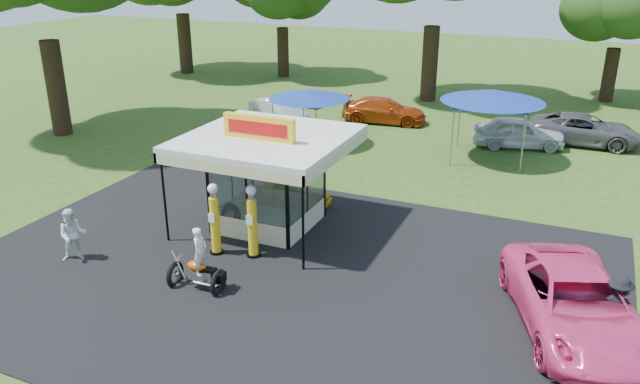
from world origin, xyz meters
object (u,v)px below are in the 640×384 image
(kiosk_car, at_px, (296,192))
(bg_car_b, at_px, (384,110))
(pink_sedan, at_px, (575,303))
(tent_east, at_px, (493,96))
(gas_pump_left, at_px, (215,221))
(motorcycle, at_px, (199,265))
(bg_car_c, at_px, (518,132))
(gas_station_kiosk, at_px, (268,179))
(gas_pump_right, at_px, (252,223))
(bg_car_a, at_px, (278,111))
(spectator_east_a, at_px, (617,307))
(bg_car_d, at_px, (585,130))
(spectator_west, at_px, (73,235))
(tent_west, at_px, (309,95))

(kiosk_car, relative_size, bg_car_b, 0.59)
(pink_sedan, relative_size, tent_east, 1.26)
(gas_pump_left, height_order, kiosk_car, gas_pump_left)
(motorcycle, relative_size, tent_east, 0.44)
(bg_car_b, height_order, bg_car_c, bg_car_c)
(gas_station_kiosk, bearing_deg, gas_pump_right, -73.94)
(bg_car_a, bearing_deg, gas_station_kiosk, -127.20)
(motorcycle, relative_size, bg_car_c, 0.46)
(gas_pump_right, xyz_separation_m, bg_car_c, (6.27, 15.70, -0.43))
(gas_station_kiosk, distance_m, motorcycle, 4.90)
(gas_pump_left, bearing_deg, spectator_east_a, 0.46)
(tent_east, bearing_deg, bg_car_a, 171.81)
(bg_car_d, bearing_deg, kiosk_car, 141.68)
(gas_pump_left, relative_size, bg_car_a, 0.60)
(spectator_east_a, height_order, bg_car_d, spectator_east_a)
(kiosk_car, bearing_deg, tent_east, -34.02)
(pink_sedan, bearing_deg, kiosk_car, 134.02)
(motorcycle, bearing_deg, bg_car_c, 66.43)
(motorcycle, bearing_deg, gas_station_kiosk, 89.84)
(spectator_east_a, bearing_deg, spectator_west, 9.54)
(spectator_west, bearing_deg, bg_car_b, 39.70)
(spectator_east_a, bearing_deg, gas_station_kiosk, -11.47)
(kiosk_car, height_order, spectator_east_a, spectator_east_a)
(bg_car_b, height_order, tent_west, tent_west)
(spectator_west, bearing_deg, gas_station_kiosk, 7.94)
(gas_pump_right, distance_m, kiosk_car, 4.68)
(spectator_east_a, bearing_deg, motorcycle, 12.67)
(spectator_west, bearing_deg, bg_car_c, 18.34)
(gas_station_kiosk, xyz_separation_m, tent_west, (-2.82, 9.66, 0.76))
(gas_pump_right, height_order, bg_car_a, gas_pump_right)
(kiosk_car, xyz_separation_m, tent_west, (-2.82, 7.45, 2.07))
(gas_station_kiosk, relative_size, pink_sedan, 0.90)
(gas_pump_left, xyz_separation_m, bg_car_a, (-5.59, 15.29, -0.50))
(gas_pump_left, relative_size, motorcycle, 1.19)
(pink_sedan, xyz_separation_m, spectator_east_a, (0.97, 0.08, 0.06))
(bg_car_c, bearing_deg, gas_pump_left, 139.94)
(gas_station_kiosk, xyz_separation_m, bg_car_a, (-6.12, 12.62, -1.10))
(bg_car_c, relative_size, tent_west, 1.11)
(bg_car_d, bearing_deg, tent_east, 135.80)
(bg_car_d, bearing_deg, bg_car_c, 121.52)
(kiosk_car, relative_size, bg_car_c, 0.63)
(pink_sedan, xyz_separation_m, bg_car_b, (-11.04, 17.79, -0.14))
(kiosk_car, height_order, tent_east, tent_east)
(tent_east, bearing_deg, kiosk_car, -124.02)
(kiosk_car, relative_size, spectator_west, 1.60)
(kiosk_car, bearing_deg, gas_pump_right, -171.53)
(bg_car_a, height_order, bg_car_d, bg_car_d)
(gas_station_kiosk, relative_size, bg_car_b, 1.13)
(bg_car_a, relative_size, tent_east, 0.87)
(bg_car_d, height_order, tent_west, tent_west)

